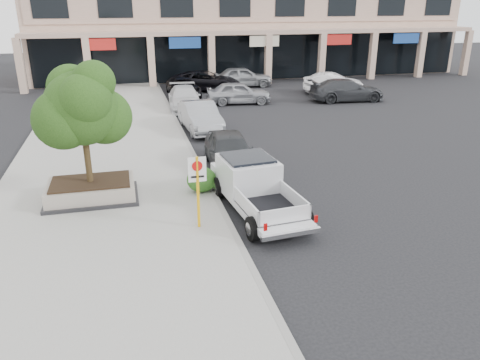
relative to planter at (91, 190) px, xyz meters
name	(u,v)px	position (x,y,z in m)	size (l,w,h in m)	color
ground	(279,227)	(5.88, -3.52, -0.48)	(120.00, 120.00, 0.00)	black
sidewalk	(105,176)	(0.38, 2.48, -0.40)	(8.00, 52.00, 0.15)	gray
curb	(200,168)	(4.33, 2.48, -0.40)	(0.20, 52.00, 0.15)	gray
strip_mall	(248,23)	(13.88, 30.41, 4.27)	(40.55, 12.43, 9.50)	tan
planter	(91,190)	(0.00, 0.00, 0.00)	(3.20, 2.20, 0.68)	black
planter_tree	(86,108)	(0.13, 0.15, 2.94)	(2.90, 2.55, 4.00)	black
no_parking_sign	(198,183)	(3.35, -3.13, 1.16)	(0.55, 0.09, 2.30)	#F5AE0C
hedge	(202,179)	(3.93, -0.27, 0.14)	(1.10, 0.99, 0.94)	#174915
pickup_truck	(258,189)	(5.53, -2.24, 0.38)	(2.02, 5.45, 1.72)	silver
curb_car_a	(229,151)	(5.60, 2.42, 0.31)	(1.86, 4.63, 1.58)	#2B2D30
curb_car_b	(200,117)	(5.43, 8.96, 0.32)	(1.68, 4.82, 1.59)	gray
curb_car_c	(185,98)	(5.35, 14.76, 0.26)	(2.06, 5.06, 1.47)	silver
curb_car_d	(183,87)	(5.88, 19.34, 0.20)	(2.25, 4.87, 1.35)	black
lot_car_a	(239,93)	(9.27, 15.59, 0.30)	(1.83, 4.55, 1.55)	#9D9FA5
lot_car_b	(334,85)	(17.23, 17.12, 0.24)	(1.52, 4.35, 1.43)	silver
lot_car_c	(347,90)	(17.07, 14.65, 0.31)	(2.19, 5.39, 1.57)	#313337
lot_car_d	(205,81)	(7.90, 21.27, 0.31)	(2.62, 5.68, 1.58)	black
lot_car_e	(242,77)	(11.27, 22.31, 0.36)	(1.98, 4.92, 1.68)	gray
lot_car_f	(333,83)	(17.47, 17.86, 0.29)	(1.62, 4.64, 1.53)	silver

